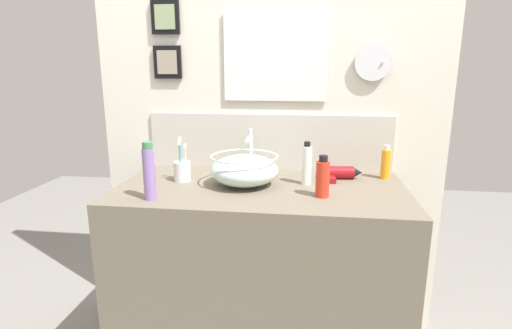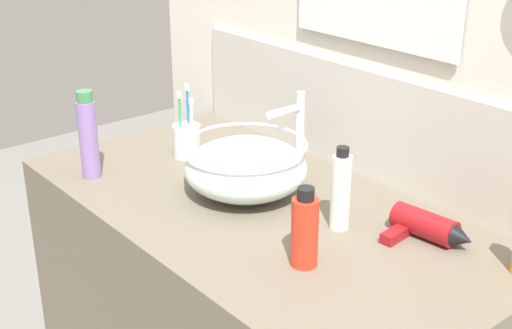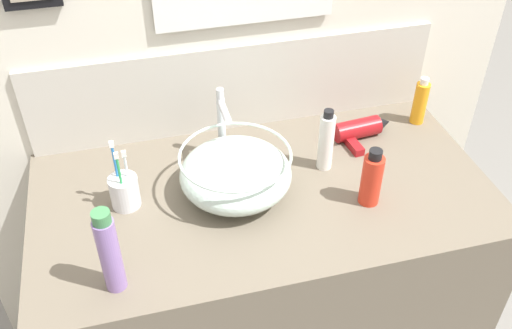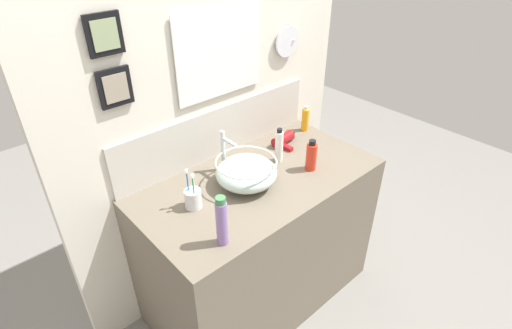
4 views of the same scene
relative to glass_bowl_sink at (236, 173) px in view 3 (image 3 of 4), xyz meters
The scene contains 10 objects.
vanity_counter 0.52m from the glass_bowl_sink, ahead, with size 1.28×0.67×0.88m, color #6B6051.
back_panel 0.47m from the glass_bowl_sink, 77.78° to the left, with size 1.79×0.10×2.51m.
glass_bowl_sink is the anchor object (origin of this frame).
faucet 0.18m from the glass_bowl_sink, 90.00° to the left, with size 0.02×0.12×0.23m.
hair_drier 0.47m from the glass_bowl_sink, 20.05° to the left, with size 0.19×0.14×0.06m.
toothbrush_cup 0.30m from the glass_bowl_sink, behind, with size 0.08×0.08×0.21m.
spray_bottle 0.43m from the glass_bowl_sink, 144.33° to the right, with size 0.05×0.05×0.24m.
shampoo_bottle 0.36m from the glass_bowl_sink, 19.83° to the right, with size 0.06×0.06×0.17m.
lotion_bottle 0.28m from the glass_bowl_sink, 10.02° to the left, with size 0.04×0.04×0.20m.
soap_dispenser 0.68m from the glass_bowl_sink, 16.59° to the left, with size 0.04×0.04×0.16m.
Camera 3 is at (-0.32, -1.15, 1.94)m, focal length 40.00 mm.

